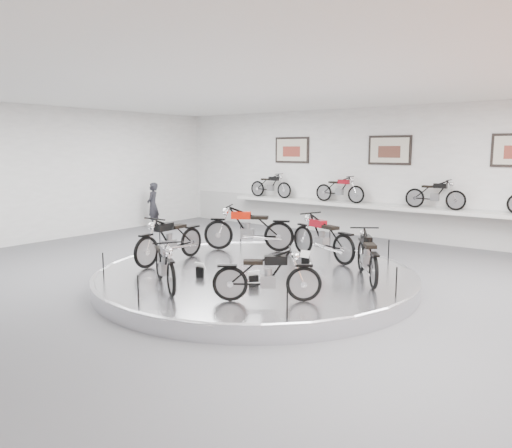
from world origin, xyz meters
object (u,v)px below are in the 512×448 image
Objects in this scene: bike_c at (248,228)px; bike_f at (267,275)px; bike_d at (170,239)px; visitor at (153,205)px; bike_b at (323,237)px; bike_e at (165,263)px; display_platform at (256,278)px; shelf at (384,207)px; bike_a at (367,255)px.

bike_c is 1.26× the size of bike_f.
visitor reaches higher than bike_d.
bike_b reaches higher than bike_f.
bike_e is at bearing 76.20° from bike_c.
bike_b is 1.09× the size of visitor.
visitor is at bearing -131.28° from bike_d.
visitor is (-6.88, 5.76, 0.05)m from bike_e.
display_platform is at bearing 95.98° from bike_f.
display_platform is 3.72× the size of bike_b.
bike_b is at bearing 159.74° from bike_c.
shelf is 7.19m from bike_d.
bike_f is (2.75, -3.04, -0.11)m from bike_c.
bike_b is (-1.55, 1.05, 0.03)m from bike_a.
display_platform is 4.30× the size of bike_f.
bike_b is at bearing 129.25° from bike_d.
bike_e is (-0.52, -1.96, 0.59)m from display_platform.
bike_b is 3.35m from bike_d.
bike_e is at bearing -93.57° from shelf.
display_platform is at bearing 102.25° from bike_d.
bike_c is 1.24× the size of bike_e.
bike_f is at bearing 127.75° from bike_a.
bike_e is at bearing 21.59° from visitor.
bike_f reaches higher than shelf.
bike_c reaches higher than bike_a.
bike_f is (1.40, -1.55, 0.59)m from display_platform.
shelf is at bearing 80.91° from visitor.
shelf reaches higher than display_platform.
bike_a is 0.93× the size of bike_d.
shelf is (0.00, 6.40, 0.85)m from display_platform.
visitor reaches higher than bike_a.
bike_f is at bearing 44.89° from bike_e.
bike_a reaches higher than display_platform.
bike_b is 1.14× the size of bike_e.
bike_d is at bearing -164.78° from display_platform.
bike_c is (-1.35, 1.49, 0.70)m from display_platform.
shelf is 5.88× the size of bike_c.
visitor is (-8.80, 5.34, 0.05)m from bike_f.
visitor is (-5.47, 4.32, -0.02)m from bike_d.
shelf is 7.39× the size of bike_f.
bike_e is 0.96× the size of visitor.
bike_c is at bearing 161.05° from bike_d.
bike_a is 1.87m from bike_b.
bike_a is 2.33m from bike_f.
bike_d is (-1.93, -6.92, -0.19)m from shelf.
bike_a is at bearing 43.38° from visitor.
shelf is at bearing 161.47° from bike_d.
shelf is 5.09m from bike_c.
bike_c is at bearing 40.66° from visitor.
bike_f is at bearing 124.13° from bike_b.
bike_d is at bearing -105.56° from shelf.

